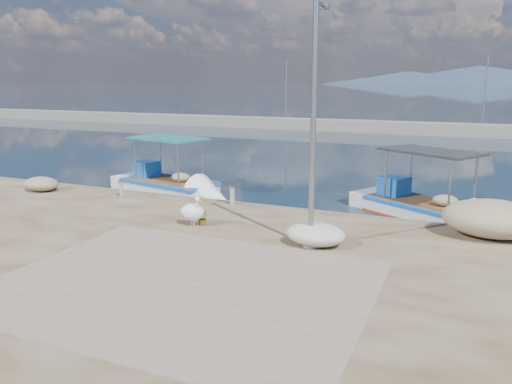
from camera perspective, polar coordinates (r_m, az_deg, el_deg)
The scene contains 15 objects.
ground at distance 15.56m, azimuth -5.60°, elevation -7.51°, with size 1400.00×1400.00×0.00m, color #162635.
quay at distance 11.07m, azimuth -21.38°, elevation -15.73°, with size 44.00×22.00×0.50m, color #4A3520.
quay_patch at distance 12.50m, azimuth -8.31°, elevation -10.30°, with size 9.00×7.00×0.01m, color gray.
breakwater at distance 53.44m, azimuth 15.70°, elevation 7.12°, with size 120.00×2.20×7.50m.
mountains at distance 662.76m, azimuth 23.66°, elevation 12.02°, with size 370.00×280.00×22.00m.
boat_left at distance 24.52m, azimuth -9.94°, elevation 0.46°, with size 6.85×3.55×3.15m.
boat_right at distance 20.92m, azimuth 18.74°, elevation -2.14°, with size 6.75×5.18×3.16m.
pelican at distance 17.01m, azimuth -7.23°, elevation -2.24°, with size 1.12×0.80×1.07m.
lamp_post at distance 14.38m, azimuth 6.56°, elevation 6.38°, with size 0.44×0.96×7.00m.
bollard_near at distance 19.82m, azimuth -2.74°, elevation -0.26°, with size 0.25×0.25×0.77m.
bollard_far at distance 21.93m, azimuth -15.14°, elevation 0.47°, with size 0.23×0.23×0.70m.
potted_plant at distance 17.15m, azimuth -6.11°, elevation -2.93°, with size 0.47×0.41×0.52m, color #33722D.
net_pile_b at distance 24.28m, azimuth -23.35°, elevation 0.85°, with size 1.61×1.26×0.63m, color tan.
net_pile_c at distance 17.37m, azimuth 25.37°, elevation -2.77°, with size 3.03×2.16×1.19m, color tan.
net_pile_d at distance 15.11m, azimuth 6.83°, elevation -4.80°, with size 1.80×1.35×0.68m, color silver.
Camera 1 is at (7.14, -12.74, 5.36)m, focal length 35.00 mm.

